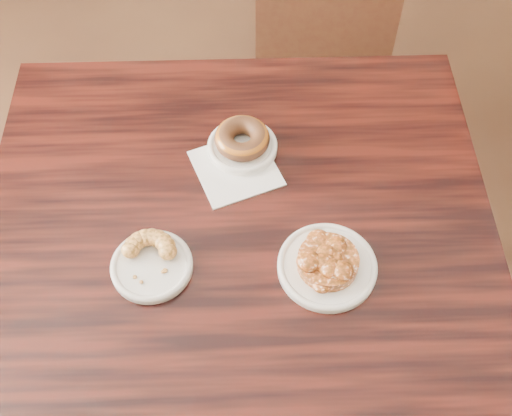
# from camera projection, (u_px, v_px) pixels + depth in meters

# --- Properties ---
(floor) EXTENTS (5.00, 5.00, 0.00)m
(floor) POSITION_uv_depth(u_px,v_px,m) (338.00, 357.00, 1.84)
(floor) COLOR black
(floor) RESTS_ON ground
(cafe_table) EXTENTS (1.05, 1.05, 0.75)m
(cafe_table) POSITION_uv_depth(u_px,v_px,m) (242.00, 325.00, 1.49)
(cafe_table) COLOR black
(cafe_table) RESTS_ON floor
(chair_far) EXTENTS (0.47, 0.47, 0.90)m
(chair_far) POSITION_uv_depth(u_px,v_px,m) (327.00, 34.00, 1.95)
(chair_far) COLOR black
(chair_far) RESTS_ON floor
(napkin) EXTENTS (0.20, 0.20, 0.00)m
(napkin) POSITION_uv_depth(u_px,v_px,m) (236.00, 168.00, 1.27)
(napkin) COLOR white
(napkin) RESTS_ON cafe_table
(plate_donut) EXTENTS (0.14, 0.14, 0.01)m
(plate_donut) POSITION_uv_depth(u_px,v_px,m) (242.00, 147.00, 1.29)
(plate_donut) COLOR white
(plate_donut) RESTS_ON napkin
(plate_cruller) EXTENTS (0.15, 0.15, 0.01)m
(plate_cruller) POSITION_uv_depth(u_px,v_px,m) (152.00, 266.00, 1.14)
(plate_cruller) COLOR silver
(plate_cruller) RESTS_ON cafe_table
(plate_fritter) EXTENTS (0.18, 0.18, 0.01)m
(plate_fritter) POSITION_uv_depth(u_px,v_px,m) (327.00, 267.00, 1.14)
(plate_fritter) COLOR silver
(plate_fritter) RESTS_ON cafe_table
(glazed_donut) EXTENTS (0.11, 0.11, 0.04)m
(glazed_donut) POSITION_uv_depth(u_px,v_px,m) (242.00, 138.00, 1.27)
(glazed_donut) COLOR brown
(glazed_donut) RESTS_ON plate_donut
(apple_fritter) EXTENTS (0.15, 0.15, 0.04)m
(apple_fritter) POSITION_uv_depth(u_px,v_px,m) (328.00, 260.00, 1.12)
(apple_fritter) COLOR #3F1F06
(apple_fritter) RESTS_ON plate_fritter
(cruller_fragment) EXTENTS (0.11, 0.11, 0.03)m
(cruller_fragment) POSITION_uv_depth(u_px,v_px,m) (150.00, 260.00, 1.12)
(cruller_fragment) COLOR brown
(cruller_fragment) RESTS_ON plate_cruller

